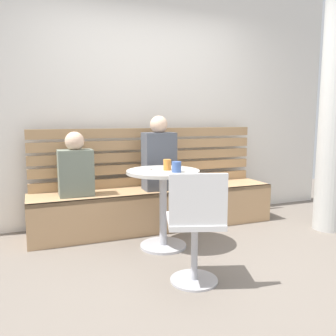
{
  "coord_description": "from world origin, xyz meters",
  "views": [
    {
      "loc": [
        -1.27,
        -2.39,
        1.22
      ],
      "look_at": [
        -0.07,
        0.66,
        0.75
      ],
      "focal_mm": 37.44,
      "sensor_mm": 36.0,
      "label": 1
    }
  ],
  "objects_px": {
    "person_child_left": "(76,168)",
    "cup_tumbler_orange": "(167,165)",
    "cafe_table": "(163,194)",
    "person_adult": "(159,157)",
    "white_chair": "(196,224)",
    "plate_small": "(143,169)",
    "cup_mug_blue": "(177,167)",
    "booth_bench": "(156,208)"
  },
  "relations": [
    {
      "from": "white_chair",
      "to": "plate_small",
      "type": "xyz_separation_m",
      "value": [
        -0.1,
        0.93,
        0.28
      ]
    },
    {
      "from": "person_adult",
      "to": "person_child_left",
      "type": "bearing_deg",
      "value": 178.79
    },
    {
      "from": "person_child_left",
      "to": "plate_small",
      "type": "distance_m",
      "value": 0.73
    },
    {
      "from": "person_adult",
      "to": "plate_small",
      "type": "xyz_separation_m",
      "value": [
        -0.32,
        -0.44,
        -0.06
      ]
    },
    {
      "from": "person_adult",
      "to": "plate_small",
      "type": "bearing_deg",
      "value": -126.1
    },
    {
      "from": "cup_tumbler_orange",
      "to": "cup_mug_blue",
      "type": "bearing_deg",
      "value": -77.68
    },
    {
      "from": "white_chair",
      "to": "person_adult",
      "type": "bearing_deg",
      "value": 81.02
    },
    {
      "from": "cup_tumbler_orange",
      "to": "booth_bench",
      "type": "bearing_deg",
      "value": 80.45
    },
    {
      "from": "person_adult",
      "to": "plate_small",
      "type": "relative_size",
      "value": 4.73
    },
    {
      "from": "cup_mug_blue",
      "to": "person_child_left",
      "type": "bearing_deg",
      "value": 137.37
    },
    {
      "from": "person_child_left",
      "to": "cup_tumbler_orange",
      "type": "bearing_deg",
      "value": -37.51
    },
    {
      "from": "booth_bench",
      "to": "cafe_table",
      "type": "height_order",
      "value": "cafe_table"
    },
    {
      "from": "white_chair",
      "to": "plate_small",
      "type": "relative_size",
      "value": 5.0
    },
    {
      "from": "person_adult",
      "to": "cup_tumbler_orange",
      "type": "relative_size",
      "value": 8.04
    },
    {
      "from": "person_child_left",
      "to": "cup_tumbler_orange",
      "type": "xyz_separation_m",
      "value": [
        0.76,
        -0.58,
        0.06
      ]
    },
    {
      "from": "cup_tumbler_orange",
      "to": "plate_small",
      "type": "bearing_deg",
      "value": 146.38
    },
    {
      "from": "person_adult",
      "to": "cafe_table",
      "type": "bearing_deg",
      "value": -106.22
    },
    {
      "from": "cafe_table",
      "to": "person_adult",
      "type": "xyz_separation_m",
      "value": [
        0.16,
        0.55,
        0.28
      ]
    },
    {
      "from": "cup_tumbler_orange",
      "to": "plate_small",
      "type": "relative_size",
      "value": 0.59
    },
    {
      "from": "booth_bench",
      "to": "cafe_table",
      "type": "bearing_deg",
      "value": -103.23
    },
    {
      "from": "plate_small",
      "to": "cafe_table",
      "type": "bearing_deg",
      "value": -37.09
    },
    {
      "from": "white_chair",
      "to": "cup_tumbler_orange",
      "type": "bearing_deg",
      "value": 83.43
    },
    {
      "from": "white_chair",
      "to": "person_adult",
      "type": "relative_size",
      "value": 1.06
    },
    {
      "from": "person_adult",
      "to": "cup_mug_blue",
      "type": "xyz_separation_m",
      "value": [
        -0.09,
        -0.71,
        -0.02
      ]
    },
    {
      "from": "cafe_table",
      "to": "cup_mug_blue",
      "type": "relative_size",
      "value": 7.79
    },
    {
      "from": "cup_mug_blue",
      "to": "plate_small",
      "type": "relative_size",
      "value": 0.56
    },
    {
      "from": "cafe_table",
      "to": "white_chair",
      "type": "bearing_deg",
      "value": -93.84
    },
    {
      "from": "person_adult",
      "to": "cup_mug_blue",
      "type": "distance_m",
      "value": 0.72
    },
    {
      "from": "person_child_left",
      "to": "cup_mug_blue",
      "type": "height_order",
      "value": "person_child_left"
    },
    {
      "from": "white_chair",
      "to": "person_child_left",
      "type": "bearing_deg",
      "value": 115.79
    },
    {
      "from": "booth_bench",
      "to": "person_child_left",
      "type": "distance_m",
      "value": 1.0
    },
    {
      "from": "cafe_table",
      "to": "white_chair",
      "type": "xyz_separation_m",
      "value": [
        -0.05,
        -0.81,
        -0.05
      ]
    },
    {
      "from": "white_chair",
      "to": "cup_mug_blue",
      "type": "distance_m",
      "value": 0.74
    },
    {
      "from": "cafe_table",
      "to": "white_chair",
      "type": "height_order",
      "value": "white_chair"
    },
    {
      "from": "white_chair",
      "to": "booth_bench",
      "type": "bearing_deg",
      "value": 82.15
    },
    {
      "from": "person_child_left",
      "to": "person_adult",
      "type": "bearing_deg",
      "value": -1.21
    },
    {
      "from": "cafe_table",
      "to": "person_child_left",
      "type": "relative_size",
      "value": 1.15
    },
    {
      "from": "cafe_table",
      "to": "person_adult",
      "type": "distance_m",
      "value": 0.64
    },
    {
      "from": "white_chair",
      "to": "plate_small",
      "type": "distance_m",
      "value": 0.98
    },
    {
      "from": "booth_bench",
      "to": "person_child_left",
      "type": "xyz_separation_m",
      "value": [
        -0.86,
        -0.02,
        0.5
      ]
    },
    {
      "from": "booth_bench",
      "to": "cafe_table",
      "type": "distance_m",
      "value": 0.67
    },
    {
      "from": "person_child_left",
      "to": "cup_tumbler_orange",
      "type": "height_order",
      "value": "person_child_left"
    }
  ]
}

